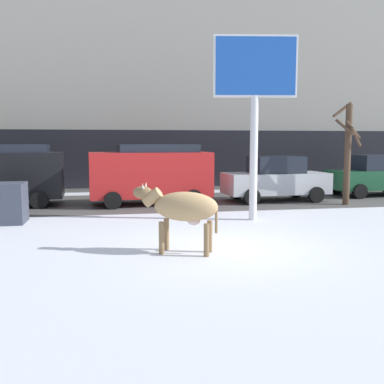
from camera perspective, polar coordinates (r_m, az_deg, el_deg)
name	(u,v)px	position (r m, az deg, el deg)	size (l,w,h in m)	color
ground_plane	(226,247)	(10.04, 4.48, -7.26)	(120.00, 120.00, 0.00)	white
road_strip	(177,202)	(17.63, -1.97, -1.27)	(60.00, 5.60, 0.01)	#514F4C
building_facade	(158,68)	(24.86, -4.46, 15.97)	(44.00, 6.10, 13.00)	gray
cow_tan	(183,208)	(9.34, -1.24, -2.07)	(1.91, 1.11, 1.54)	tan
billboard	(255,78)	(13.57, 8.29, 14.61)	(2.52, 0.57, 5.56)	silver
car_red_van	(151,172)	(16.83, -5.43, 2.58)	(4.71, 2.34, 2.32)	red
car_silver_sedan	(275,179)	(18.06, 10.90, 1.69)	(4.30, 2.18, 1.84)	#B7BABF
car_darkgreen_sedan	(375,176)	(21.25, 22.92, 2.00)	(4.30, 2.18, 1.84)	#194C2D
pedestrian_near_billboard	(208,174)	(21.09, 2.17, 2.40)	(0.36, 0.24, 1.73)	#282833
bare_tree_left_lot	(348,150)	(17.64, 19.79, 5.17)	(1.04, 1.07, 3.96)	#4C3828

